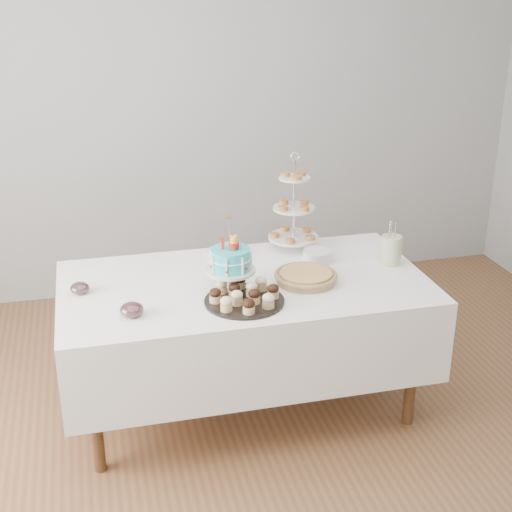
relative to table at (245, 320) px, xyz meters
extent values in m
plane|color=brown|center=(0.00, -0.30, -0.54)|extent=(5.00, 5.00, 0.00)
cube|color=#999C9E|center=(0.00, 1.70, 0.81)|extent=(5.00, 0.04, 2.70)
cube|color=#999C9E|center=(0.00, -2.30, 0.81)|extent=(5.00, 0.04, 2.70)
cube|color=white|center=(0.00, 0.00, 0.00)|extent=(1.92, 1.02, 0.45)
cylinder|color=#543A1C|center=(-0.82, -0.37, -0.21)|extent=(0.06, 0.06, 0.67)
cylinder|color=#543A1C|center=(0.82, -0.37, -0.21)|extent=(0.06, 0.06, 0.67)
cylinder|color=#543A1C|center=(-0.82, 0.37, -0.21)|extent=(0.06, 0.06, 0.67)
cylinder|color=#543A1C|center=(0.82, 0.37, -0.21)|extent=(0.06, 0.06, 0.67)
cylinder|color=#2FC8CD|center=(-0.09, -0.09, 0.40)|extent=(0.20, 0.20, 0.11)
torus|color=white|center=(-0.09, -0.09, 0.41)|extent=(0.21, 0.21, 0.01)
cube|color=red|center=(-0.13, -0.09, 0.49)|extent=(0.02, 0.02, 0.06)
cylinder|color=blue|center=(-0.05, -0.14, 0.49)|extent=(0.01, 0.01, 0.06)
cylinder|color=silver|center=(-0.09, -0.06, 0.53)|extent=(0.00, 0.00, 0.15)
cylinder|color=gold|center=(-0.09, -0.06, 0.61)|extent=(0.04, 0.04, 0.01)
cylinder|color=black|center=(-0.06, -0.24, 0.23)|extent=(0.40, 0.40, 0.01)
ellipsoid|color=black|center=(-0.13, -0.24, 0.29)|extent=(0.06, 0.06, 0.04)
ellipsoid|color=beige|center=(0.02, -0.24, 0.29)|extent=(0.06, 0.06, 0.04)
cylinder|color=#A17F57|center=(0.31, -0.08, 0.25)|extent=(0.31, 0.31, 0.04)
cylinder|color=#B67947|center=(0.31, -0.08, 0.27)|extent=(0.27, 0.27, 0.02)
torus|color=#A17F57|center=(0.31, -0.08, 0.27)|extent=(0.33, 0.33, 0.02)
cylinder|color=silver|center=(0.39, 0.40, 0.49)|extent=(0.01, 0.01, 0.53)
cylinder|color=silver|center=(0.39, 0.40, 0.29)|extent=(0.30, 0.30, 0.01)
cylinder|color=silver|center=(0.39, 0.40, 0.47)|extent=(0.24, 0.24, 0.01)
cylinder|color=silver|center=(0.39, 0.40, 0.65)|extent=(0.18, 0.18, 0.01)
torus|color=silver|center=(0.39, 0.40, 0.77)|extent=(0.05, 0.01, 0.05)
cylinder|color=silver|center=(0.46, 0.17, 0.26)|extent=(0.16, 0.16, 0.06)
cylinder|color=silver|center=(0.00, 0.40, 0.23)|extent=(0.26, 0.26, 0.01)
ellipsoid|color=silver|center=(-0.61, -0.26, 0.26)|extent=(0.11, 0.11, 0.07)
cylinder|color=#54070A|center=(-0.61, -0.26, 0.25)|extent=(0.08, 0.08, 0.03)
ellipsoid|color=silver|center=(-0.84, 0.06, 0.26)|extent=(0.10, 0.10, 0.06)
cylinder|color=#54070A|center=(-0.84, 0.06, 0.25)|extent=(0.07, 0.07, 0.03)
cylinder|color=silver|center=(0.84, 0.03, 0.31)|extent=(0.11, 0.11, 0.16)
cylinder|color=silver|center=(0.90, 0.03, 0.32)|extent=(0.01, 0.01, 0.09)
camera|label=1|loc=(-0.76, -3.32, 1.78)|focal=50.00mm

